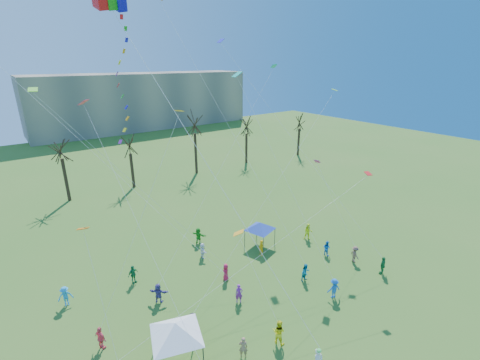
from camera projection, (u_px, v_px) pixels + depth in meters
ground at (300, 344)px, 23.19m from camera, size 160.00×160.00×0.00m
distant_building at (144, 101)px, 94.75m from camera, size 60.00×14.00×15.00m
bare_tree_row at (120, 146)px, 47.94m from camera, size 71.00×7.92×10.85m
big_box_kite at (128, 83)px, 20.62m from camera, size 4.12×7.45×24.07m
canopy_tent_white at (176, 329)px, 20.87m from camera, size 4.09×4.09×3.22m
canopy_tent_blue at (260, 226)px, 34.81m from camera, size 3.38×3.38×2.65m
festival_crowd at (232, 284)px, 28.08m from camera, size 25.70×16.81×1.86m
small_kites_aloft at (215, 126)px, 26.59m from camera, size 30.14×17.75×33.35m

